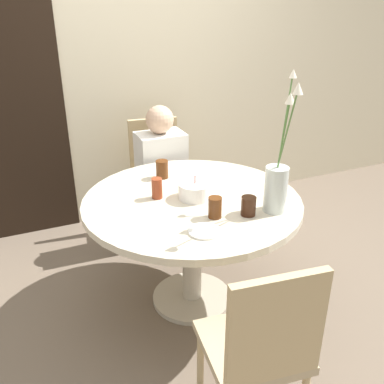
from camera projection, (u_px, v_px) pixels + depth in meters
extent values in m
plane|color=#6B5B4C|center=(192.00, 299.00, 2.73)|extent=(16.00, 16.00, 0.00)
cube|color=beige|center=(122.00, 61.00, 3.30)|extent=(8.00, 0.05, 2.60)
cube|color=black|center=(0.00, 109.00, 3.05)|extent=(0.90, 0.01, 2.05)
cylinder|color=beige|center=(192.00, 202.00, 2.44)|extent=(1.24, 1.24, 0.04)
cylinder|color=#B7AD99|center=(192.00, 252.00, 2.58)|extent=(0.12, 0.12, 0.64)
cylinder|color=#B7AD99|center=(192.00, 297.00, 2.73)|extent=(0.50, 0.50, 0.03)
cube|color=tan|center=(160.00, 185.00, 3.31)|extent=(0.45, 0.45, 0.04)
cube|color=tan|center=(153.00, 147.00, 3.36)|extent=(0.38, 0.08, 0.46)
cylinder|color=tan|center=(144.00, 224.00, 3.21)|extent=(0.03, 0.03, 0.41)
cylinder|color=tan|center=(187.00, 217.00, 3.30)|extent=(0.03, 0.03, 0.41)
cylinder|color=tan|center=(136.00, 204.00, 3.51)|extent=(0.03, 0.03, 0.41)
cylinder|color=tan|center=(176.00, 199.00, 3.60)|extent=(0.03, 0.03, 0.41)
cube|color=tan|center=(252.00, 346.00, 1.80)|extent=(0.45, 0.45, 0.04)
cube|color=tan|center=(276.00, 330.00, 1.53)|extent=(0.38, 0.08, 0.46)
cylinder|color=tan|center=(267.00, 348.00, 2.08)|extent=(0.03, 0.03, 0.41)
cylinder|color=tan|center=(200.00, 364.00, 1.99)|extent=(0.03, 0.03, 0.41)
cylinder|color=white|center=(195.00, 191.00, 2.42)|extent=(0.19, 0.19, 0.09)
cylinder|color=#E54C4C|center=(195.00, 180.00, 2.39)|extent=(0.01, 0.01, 0.04)
cylinder|color=silver|center=(276.00, 189.00, 2.25)|extent=(0.12, 0.12, 0.25)
cylinder|color=#4C7538|center=(287.00, 131.00, 2.02)|extent=(0.06, 0.18, 0.44)
cone|color=silver|center=(298.00, 88.00, 1.85)|extent=(0.05, 0.05, 0.05)
cylinder|color=#4C7538|center=(285.00, 121.00, 2.17)|extent=(0.13, 0.12, 0.45)
cone|color=silver|center=(293.00, 73.00, 2.14)|extent=(0.04, 0.04, 0.04)
cylinder|color=#4C7538|center=(284.00, 134.00, 2.09)|extent=(0.01, 0.06, 0.37)
cone|color=silver|center=(290.00, 98.00, 2.00)|extent=(0.05, 0.05, 0.05)
cylinder|color=white|center=(205.00, 231.00, 2.09)|extent=(0.16, 0.16, 0.01)
cylinder|color=#51280F|center=(162.00, 169.00, 2.69)|extent=(0.08, 0.08, 0.11)
cylinder|color=maroon|center=(157.00, 188.00, 2.41)|extent=(0.06, 0.06, 0.12)
cylinder|color=#33190C|center=(248.00, 206.00, 2.23)|extent=(0.08, 0.08, 0.10)
cylinder|color=#51280F|center=(215.00, 207.00, 2.20)|extent=(0.07, 0.07, 0.11)
cube|color=#383333|center=(163.00, 213.00, 3.33)|extent=(0.31, 0.24, 0.45)
cube|color=white|center=(161.00, 161.00, 3.14)|extent=(0.34, 0.24, 0.42)
sphere|color=#D1A889|center=(160.00, 120.00, 3.01)|extent=(0.20, 0.20, 0.20)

